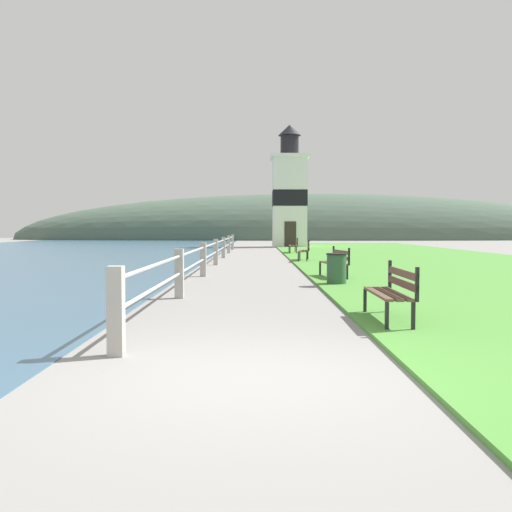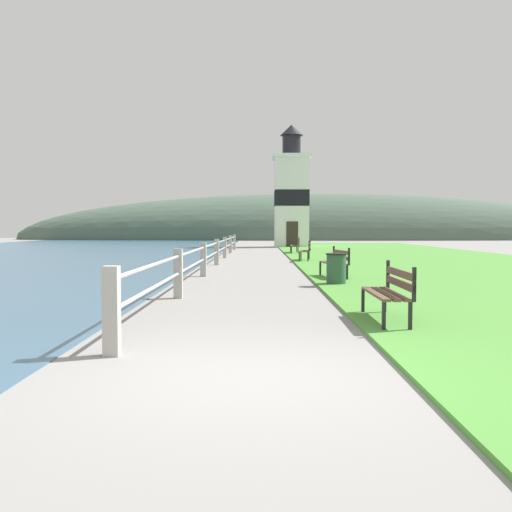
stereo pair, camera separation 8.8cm
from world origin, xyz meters
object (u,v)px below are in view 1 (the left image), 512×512
(park_bench_midway, at_px, (337,261))
(park_bench_far, at_px, (306,250))
(trash_bin, at_px, (338,269))
(park_bench_by_lighthouse, at_px, (295,244))
(lighthouse, at_px, (290,195))
(park_bench_near, at_px, (394,289))

(park_bench_midway, height_order, park_bench_far, same)
(park_bench_midway, relative_size, trash_bin, 2.01)
(park_bench_midway, distance_m, park_bench_far, 8.75)
(park_bench_far, distance_m, park_bench_by_lighthouse, 7.87)
(lighthouse, bearing_deg, park_bench_midway, -90.61)
(park_bench_by_lighthouse, bearing_deg, lighthouse, -90.40)
(park_bench_near, xyz_separation_m, park_bench_by_lighthouse, (0.10, 24.37, 0.00))
(park_bench_midway, bearing_deg, park_bench_by_lighthouse, -97.43)
(park_bench_near, distance_m, lighthouse, 36.48)
(park_bench_midway, bearing_deg, park_bench_far, -96.88)
(park_bench_near, xyz_separation_m, lighthouse, (0.51, 36.30, 3.57))
(park_bench_midway, height_order, park_bench_by_lighthouse, same)
(park_bench_near, relative_size, trash_bin, 2.08)
(park_bench_far, bearing_deg, park_bench_by_lighthouse, -83.48)
(park_bench_far, bearing_deg, park_bench_midway, 97.69)
(trash_bin, bearing_deg, park_bench_by_lighthouse, 89.53)
(park_bench_near, distance_m, park_bench_far, 16.50)
(trash_bin, bearing_deg, lighthouse, 88.94)
(park_bench_by_lighthouse, bearing_deg, trash_bin, 91.09)
(park_bench_far, distance_m, lighthouse, 20.13)
(lighthouse, bearing_deg, park_bench_near, -90.81)
(trash_bin, bearing_deg, park_bench_midway, 82.40)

